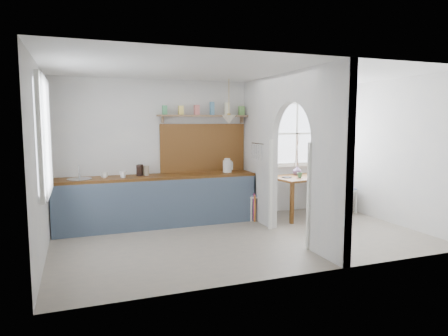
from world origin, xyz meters
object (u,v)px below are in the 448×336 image
object	(u,v)px
chair_left	(261,194)
vase	(297,170)
dining_table	(303,196)
chair_right	(342,188)
kettle	(227,165)

from	to	relation	value
chair_left	vase	world-z (taller)	vase
dining_table	chair_right	xyz separation A→B (m)	(0.93, 0.04, 0.09)
chair_left	chair_right	world-z (taller)	chair_right
chair_right	vase	bearing A→B (deg)	75.95
dining_table	vase	xyz separation A→B (m)	(0.01, 0.26, 0.48)
dining_table	chair_left	size ratio (longest dim) A/B	1.33
dining_table	chair_left	xyz separation A→B (m)	(-0.88, 0.08, 0.08)
dining_table	chair_right	distance (m)	0.94
kettle	vase	distance (m)	1.50
dining_table	vase	distance (m)	0.55
vase	chair_right	bearing A→B (deg)	-12.96
kettle	vase	world-z (taller)	kettle
vase	chair_left	bearing A→B (deg)	-168.85
chair_left	vase	distance (m)	0.99
chair_right	vase	xyz separation A→B (m)	(-0.93, 0.21, 0.39)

